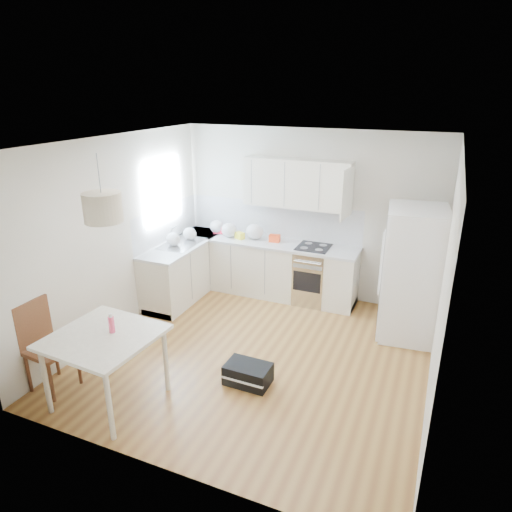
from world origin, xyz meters
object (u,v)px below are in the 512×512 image
Objects in this scene: refrigerator at (413,273)px; gym_bag at (248,374)px; dining_table at (104,343)px; dining_chair at (50,348)px.

refrigerator is 3.46× the size of gym_bag.
gym_bag is (1.27, 0.89, -0.61)m from dining_table.
refrigerator is at bearing 43.83° from dining_chair.
gym_bag is at bearing 30.20° from dining_chair.
refrigerator is 2.63m from gym_bag.
refrigerator reaches higher than dining_table.
gym_bag is (2.01, 0.95, -0.41)m from dining_chair.
dining_chair is at bearing -153.83° from gym_bag.
dining_table is at bearing -144.03° from gym_bag.
refrigerator is at bearing 48.61° from dining_table.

